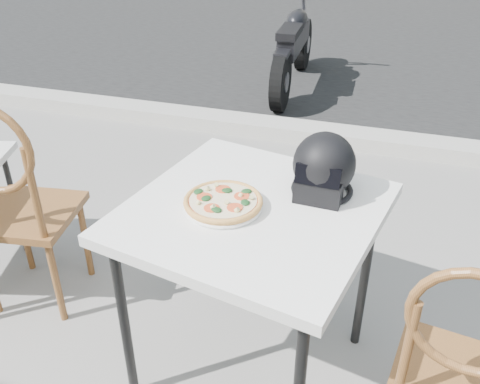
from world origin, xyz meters
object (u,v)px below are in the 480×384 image
(motorcycle, at_px, (294,49))
(pizza, at_px, (223,201))
(helmet, at_px, (323,168))
(cafe_chair_main, at_px, (459,366))
(cafe_table_main, at_px, (253,225))
(cafe_chair_side, at_px, (14,197))
(plate, at_px, (223,206))

(motorcycle, bearing_deg, pizza, -84.27)
(helmet, distance_m, cafe_chair_main, 0.82)
(helmet, relative_size, motorcycle, 0.14)
(cafe_table_main, distance_m, pizza, 0.15)
(cafe_table_main, height_order, cafe_chair_side, cafe_chair_side)
(pizza, relative_size, cafe_chair_side, 0.34)
(plate, xyz_separation_m, helmet, (0.33, 0.22, 0.10))
(cafe_table_main, height_order, motorcycle, motorcycle)
(plate, height_order, motorcycle, motorcycle)
(plate, bearing_deg, motorcycle, 97.70)
(motorcycle, bearing_deg, plate, -84.27)
(plate, xyz_separation_m, motorcycle, (-0.50, 3.67, -0.46))
(cafe_table_main, relative_size, pizza, 2.70)
(motorcycle, bearing_deg, helmet, -78.50)
(plate, distance_m, cafe_chair_side, 1.09)
(pizza, height_order, cafe_chair_side, cafe_chair_side)
(helmet, bearing_deg, cafe_table_main, -138.33)
(cafe_table_main, xyz_separation_m, motorcycle, (-0.60, 3.63, -0.38))
(plate, bearing_deg, cafe_chair_main, -16.33)
(pizza, bearing_deg, helmet, 33.02)
(pizza, height_order, motorcycle, pizza)
(cafe_table_main, distance_m, motorcycle, 3.70)
(cafe_chair_main, relative_size, cafe_chair_side, 0.90)
(pizza, distance_m, cafe_chair_side, 1.09)
(pizza, relative_size, cafe_chair_main, 0.38)
(pizza, distance_m, helmet, 0.40)
(helmet, height_order, motorcycle, helmet)
(cafe_table_main, bearing_deg, cafe_chair_main, -20.71)
(cafe_table_main, bearing_deg, cafe_chair_side, 176.16)
(pizza, height_order, helmet, helmet)
(cafe_table_main, relative_size, helmet, 4.02)
(helmet, relative_size, cafe_chair_side, 0.23)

